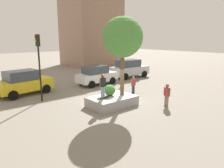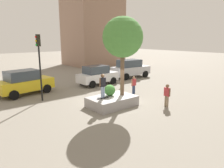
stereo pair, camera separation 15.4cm
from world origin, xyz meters
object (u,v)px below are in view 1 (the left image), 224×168
at_px(traffic_light_corner, 123,51).
at_px(pedestrian_crossing, 133,84).
at_px(police_car, 96,75).
at_px(passerby_with_bag, 167,94).
at_px(skateboarder, 103,84).
at_px(taxi_cab, 24,82).
at_px(traffic_light_median, 39,57).
at_px(skateboard, 103,98).
at_px(sedan_parked, 129,68).
at_px(plaza_tree, 123,38).
at_px(planter_ledge, 112,101).

xyz_separation_m(traffic_light_corner, pedestrian_crossing, (-1.73, -3.15, -2.51)).
distance_m(police_car, passerby_with_bag, 8.78).
distance_m(skateboarder, taxi_cab, 7.60).
bearing_deg(pedestrian_crossing, traffic_light_median, 156.02).
height_order(pedestrian_crossing, passerby_with_bag, passerby_with_bag).
xyz_separation_m(skateboard, traffic_light_median, (-2.49, 4.33, 2.59)).
xyz_separation_m(taxi_cab, passerby_with_bag, (6.48, -9.54, -0.13)).
xyz_separation_m(skateboarder, police_car, (4.02, 6.23, -0.69)).
relative_size(skateboard, passerby_with_bag, 0.52).
bearing_deg(skateboard, taxi_cab, 112.35).
bearing_deg(taxi_cab, traffic_light_corner, -15.90).
xyz_separation_m(police_car, traffic_light_median, (-6.51, -1.90, 2.34)).
height_order(police_car, passerby_with_bag, police_car).
relative_size(police_car, sedan_parked, 0.88).
distance_m(taxi_cab, police_car, 6.94).
distance_m(plaza_tree, police_car, 7.77).
bearing_deg(traffic_light_corner, traffic_light_median, -179.09).
bearing_deg(planter_ledge, traffic_light_corner, 40.71).
relative_size(skateboarder, passerby_with_bag, 1.01).
xyz_separation_m(pedestrian_crossing, passerby_with_bag, (-0.68, -3.86, 0.04)).
height_order(planter_ledge, pedestrian_crossing, pedestrian_crossing).
distance_m(pedestrian_crossing, passerby_with_bag, 3.92).
relative_size(skateboarder, traffic_light_corner, 0.32).
relative_size(traffic_light_corner, passerby_with_bag, 3.17).
bearing_deg(planter_ledge, pedestrian_crossing, 21.23).
distance_m(taxi_cab, traffic_light_median, 3.53).
bearing_deg(police_car, sedan_parked, 7.46).
relative_size(sedan_parked, pedestrian_crossing, 3.17).
distance_m(police_car, sedan_parked, 5.41).
xyz_separation_m(planter_ledge, traffic_light_corner, (5.24, 4.51, 3.05)).
height_order(skateboard, sedan_parked, sedan_parked).
xyz_separation_m(skateboard, taxi_cab, (-2.88, 7.00, 0.32)).
distance_m(traffic_light_median, pedestrian_crossing, 7.81).
xyz_separation_m(traffic_light_corner, passerby_with_bag, (-2.41, -7.01, -2.47)).
height_order(skateboarder, pedestrian_crossing, skateboarder).
relative_size(taxi_cab, police_car, 1.10).
bearing_deg(sedan_parked, taxi_cab, 179.68).
xyz_separation_m(planter_ledge, taxi_cab, (-3.64, 7.05, 0.71)).
relative_size(planter_ledge, passerby_with_bag, 2.02).
xyz_separation_m(traffic_light_corner, traffic_light_median, (-8.50, -0.14, -0.06)).
bearing_deg(skateboarder, passerby_with_bag, -35.17).
relative_size(planter_ledge, sedan_parked, 0.67).
height_order(sedan_parked, passerby_with_bag, sedan_parked).
bearing_deg(taxi_cab, planter_ledge, -62.66).
xyz_separation_m(skateboarder, passerby_with_bag, (3.60, -2.54, -0.76)).
bearing_deg(skateboard, passerby_with_bag, -35.17).
relative_size(planter_ledge, skateboarder, 2.00).
xyz_separation_m(planter_ledge, police_car, (3.25, 6.28, 0.65)).
xyz_separation_m(police_car, pedestrian_crossing, (0.26, -4.91, -0.11)).
height_order(skateboard, traffic_light_median, traffic_light_median).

